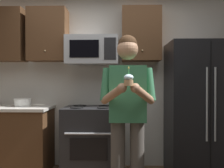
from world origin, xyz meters
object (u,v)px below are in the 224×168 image
at_px(bowl_large_white, 22,102).
at_px(person, 128,109).
at_px(microwave, 92,50).
at_px(cupcake, 129,80).
at_px(oven_range, 92,140).
at_px(refrigerator, 201,109).

height_order(bowl_large_white, person, person).
xyz_separation_m(microwave, cupcake, (0.47, -1.35, -0.43)).
distance_m(oven_range, refrigerator, 1.56).
distance_m(refrigerator, bowl_large_white, 2.50).
bearing_deg(bowl_large_white, person, -33.39).
height_order(oven_range, bowl_large_white, bowl_large_white).
height_order(microwave, bowl_large_white, microwave).
bearing_deg(oven_range, person, -62.21).
bearing_deg(microwave, refrigerator, -6.03).
bearing_deg(refrigerator, microwave, 173.97).
relative_size(bowl_large_white, person, 0.14).
relative_size(microwave, refrigerator, 0.41).
distance_m(oven_range, bowl_large_white, 1.13).
bearing_deg(person, microwave, 114.95).
bearing_deg(refrigerator, cupcake, -130.77).
bearing_deg(oven_range, cupcake, -68.89).
bearing_deg(person, bowl_large_white, 146.61).
bearing_deg(oven_range, refrigerator, -1.50).
bearing_deg(microwave, cupcake, -70.62).
height_order(oven_range, microwave, microwave).
bearing_deg(refrigerator, bowl_large_white, 177.50).
bearing_deg(cupcake, bowl_large_white, 138.57).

